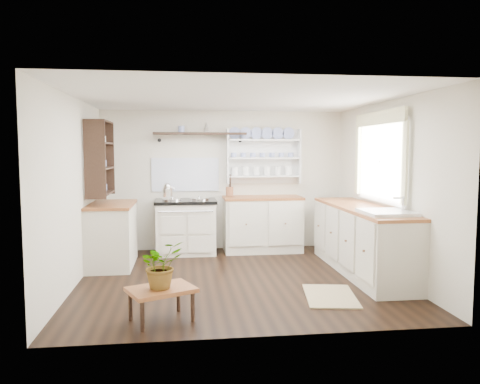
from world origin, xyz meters
The scene contains 19 objects.
floor centered at (0.00, 0.00, 0.00)m, with size 4.00×3.80×0.01m, color black.
wall_back centered at (0.00, 1.90, 1.15)m, with size 4.00×0.02×2.30m, color beige.
wall_right centered at (2.00, 0.00, 1.15)m, with size 0.02×3.80×2.30m, color beige.
wall_left centered at (-2.00, 0.00, 1.15)m, with size 0.02×3.80×2.30m, color beige.
ceiling centered at (0.00, 0.00, 2.30)m, with size 4.00×3.80×0.01m, color white.
window centered at (1.95, 0.15, 1.56)m, with size 0.08×1.55×1.22m.
aga_cooker centered at (-0.64, 1.57, 0.44)m, with size 0.97×0.67×0.90m.
back_cabinets centered at (0.60, 1.60, 0.46)m, with size 1.27×0.63×0.90m.
right_cabinets centered at (1.70, 0.10, 0.46)m, with size 0.62×2.43×0.90m.
belfast_sink centered at (1.70, -0.65, 0.80)m, with size 0.55×0.60×0.45m.
left_cabinets centered at (-1.70, 0.90, 0.46)m, with size 0.62×1.13×0.90m.
plate_rack centered at (0.65, 1.86, 1.56)m, with size 1.20×0.22×0.90m.
high_shelf centered at (-0.40, 1.78, 1.91)m, with size 1.50×0.29×0.16m.
left_shelving centered at (-1.84, 0.90, 1.55)m, with size 0.28×0.80×1.05m, color black.
kettle centered at (-0.92, 1.45, 1.03)m, with size 0.17×0.17×0.21m, color silver, non-canonical shape.
utensil_crock centered at (0.07, 1.68, 0.98)m, with size 0.12×0.12×0.14m, color brown.
center_table centered at (-0.91, -1.40, 0.28)m, with size 0.73×0.65×0.33m.
potted_plant centered at (-0.91, -1.40, 0.56)m, with size 0.41×0.36×0.46m, color #3F7233.
floor_rug centered at (0.95, -0.87, 0.01)m, with size 0.55×0.85×0.02m, color brown.
Camera 1 is at (-0.70, -5.87, 1.65)m, focal length 35.00 mm.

